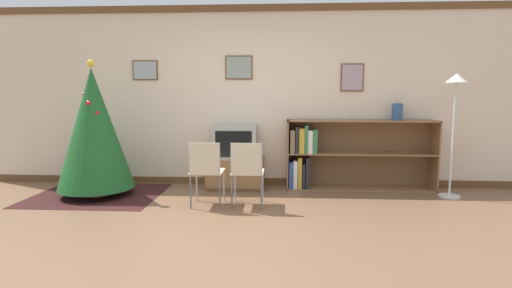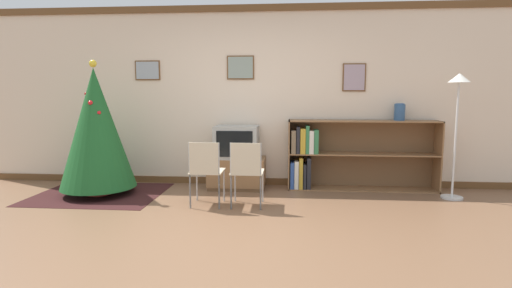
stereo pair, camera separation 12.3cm
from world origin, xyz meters
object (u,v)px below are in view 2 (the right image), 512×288
at_px(tv_console, 237,173).
at_px(christmas_tree, 96,129).
at_px(folding_chair_left, 206,169).
at_px(folding_chair_right, 247,170).
at_px(bookshelf, 336,155).
at_px(standing_lamp, 458,103).
at_px(television, 237,142).
at_px(vase, 400,112).

bearing_deg(tv_console, christmas_tree, -164.37).
height_order(tv_console, folding_chair_left, folding_chair_left).
bearing_deg(folding_chair_right, bookshelf, 41.97).
distance_m(bookshelf, standing_lamp, 1.74).
distance_m(television, folding_chair_left, 1.04).
bearing_deg(standing_lamp, folding_chair_right, -166.24).
distance_m(folding_chair_left, bookshelf, 2.03).
bearing_deg(bookshelf, television, -176.19).
height_order(folding_chair_right, vase, vase).
height_order(folding_chair_right, bookshelf, bookshelf).
bearing_deg(folding_chair_right, christmas_tree, 167.64).
bearing_deg(folding_chair_left, bookshelf, 32.34).
xyz_separation_m(bookshelf, standing_lamp, (1.50, -0.42, 0.78)).
relative_size(christmas_tree, folding_chair_right, 2.25).
height_order(folding_chair_left, bookshelf, bookshelf).
bearing_deg(television, bookshelf, 3.81).
bearing_deg(folding_chair_left, standing_lamp, 11.65).
relative_size(folding_chair_right, bookshelf, 0.38).
height_order(christmas_tree, bookshelf, christmas_tree).
relative_size(vase, standing_lamp, 0.15).
relative_size(folding_chair_left, bookshelf, 0.38).
bearing_deg(folding_chair_left, tv_console, 75.63).
height_order(television, folding_chair_left, television).
bearing_deg(vase, television, -176.67).
height_order(christmas_tree, tv_console, christmas_tree).
height_order(christmas_tree, television, christmas_tree).
distance_m(television, folding_chair_right, 1.04).
distance_m(folding_chair_left, vase, 2.91).
distance_m(television, vase, 2.39).
relative_size(bookshelf, standing_lamp, 1.29).
distance_m(folding_chair_right, vase, 2.47).
height_order(television, vase, vase).
relative_size(television, folding_chair_right, 0.77).
xyz_separation_m(christmas_tree, bookshelf, (3.33, 0.62, -0.42)).
xyz_separation_m(tv_console, folding_chair_right, (0.25, -0.99, 0.24)).
relative_size(tv_console, vase, 3.38).
distance_m(christmas_tree, vase, 4.28).
relative_size(television, vase, 2.57).
bearing_deg(bookshelf, standing_lamp, -15.67).
bearing_deg(bookshelf, tv_console, -176.29).
height_order(bookshelf, standing_lamp, standing_lamp).
relative_size(television, folding_chair_left, 0.77).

